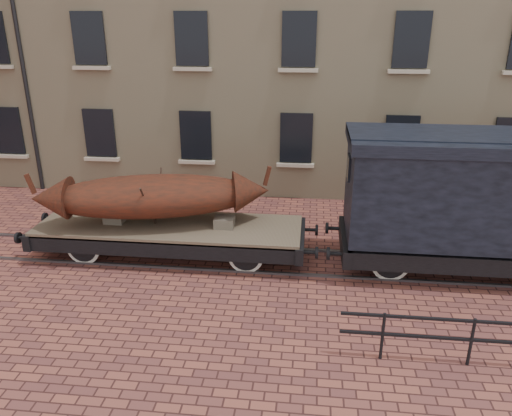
# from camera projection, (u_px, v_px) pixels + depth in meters

# --- Properties ---
(ground) EXTENTS (90.00, 90.00, 0.00)m
(ground) POSITION_uv_depth(u_px,v_px,m) (249.00, 260.00, 13.35)
(ground) COLOR brown
(rail_track) EXTENTS (30.00, 1.52, 0.06)m
(rail_track) POSITION_uv_depth(u_px,v_px,m) (249.00, 259.00, 13.34)
(rail_track) COLOR #59595E
(rail_track) RESTS_ON ground
(flatcar_wagon) EXTENTS (7.88, 2.14, 1.19)m
(flatcar_wagon) POSITION_uv_depth(u_px,v_px,m) (170.00, 231.00, 13.31)
(flatcar_wagon) COLOR brown
(flatcar_wagon) RESTS_ON ground
(iron_boat) EXTENTS (6.18, 2.86, 1.50)m
(iron_boat) POSITION_uv_depth(u_px,v_px,m) (153.00, 196.00, 13.00)
(iron_boat) COLOR #592011
(iron_boat) RESTS_ON flatcar_wagon
(goods_van) EXTENTS (6.86, 2.50, 3.55)m
(goods_van) POSITION_uv_depth(u_px,v_px,m) (473.00, 189.00, 11.97)
(goods_van) COLOR black
(goods_van) RESTS_ON ground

